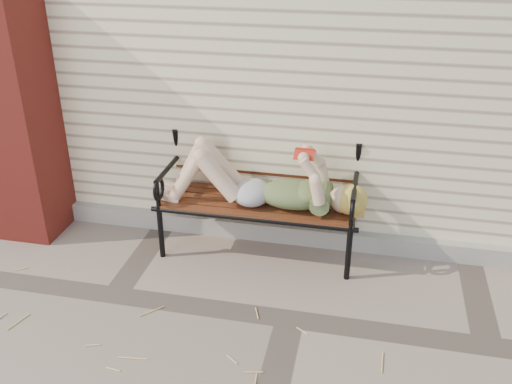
# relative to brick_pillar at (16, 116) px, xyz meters

# --- Properties ---
(ground) EXTENTS (80.00, 80.00, 0.00)m
(ground) POSITION_rel_brick_pillar_xyz_m (2.30, -0.75, -1.00)
(ground) COLOR gray
(ground) RESTS_ON ground
(house_wall) EXTENTS (8.00, 4.00, 3.00)m
(house_wall) POSITION_rel_brick_pillar_xyz_m (2.30, 2.25, 0.50)
(house_wall) COLOR #F7EDC1
(house_wall) RESTS_ON ground
(foundation_strip) EXTENTS (8.00, 0.10, 0.15)m
(foundation_strip) POSITION_rel_brick_pillar_xyz_m (2.30, 0.22, -0.93)
(foundation_strip) COLOR #9F9B90
(foundation_strip) RESTS_ON ground
(brick_pillar) EXTENTS (0.50, 0.50, 2.00)m
(brick_pillar) POSITION_rel_brick_pillar_xyz_m (0.00, 0.00, 0.00)
(brick_pillar) COLOR maroon
(brick_pillar) RESTS_ON ground
(garden_bench) EXTENTS (1.62, 0.65, 1.05)m
(garden_bench) POSITION_rel_brick_pillar_xyz_m (1.92, 0.12, -0.41)
(garden_bench) COLOR black
(garden_bench) RESTS_ON ground
(reading_woman) EXTENTS (1.53, 0.35, 0.48)m
(reading_woman) POSITION_rel_brick_pillar_xyz_m (1.93, -0.01, -0.38)
(reading_woman) COLOR #0A3947
(reading_woman) RESTS_ON ground
(straw_scatter) EXTENTS (3.02, 1.69, 0.01)m
(straw_scatter) POSITION_rel_brick_pillar_xyz_m (1.58, -1.37, -0.99)
(straw_scatter) COLOR #DDB86C
(straw_scatter) RESTS_ON ground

